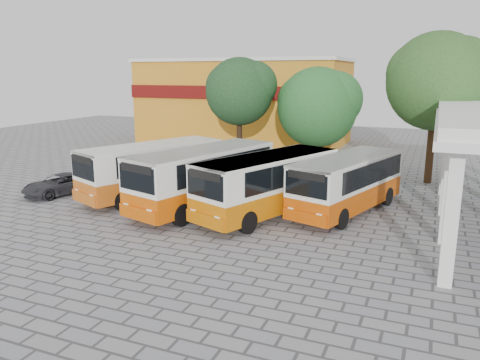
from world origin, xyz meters
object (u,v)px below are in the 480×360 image
at_px(bus_centre_left, 204,175).
at_px(bus_centre_right, 268,181).
at_px(parked_car, 60,184).
at_px(bus_far_right, 348,181).
at_px(bus_far_left, 153,167).

distance_m(bus_centre_left, bus_centre_right, 3.51).
distance_m(bus_centre_left, parked_car, 9.20).
bearing_deg(bus_centre_left, bus_far_right, 33.29).
distance_m(bus_far_left, bus_centre_right, 7.31).
relative_size(bus_centre_left, bus_centre_right, 1.03).
bearing_deg(bus_far_left, bus_centre_left, 7.54).
xyz_separation_m(bus_far_left, bus_far_right, (10.78, 1.19, -0.10)).
xyz_separation_m(bus_far_left, bus_centre_left, (3.75, -0.99, 0.06)).
xyz_separation_m(bus_centre_left, bus_far_right, (7.03, 2.18, -0.16)).
relative_size(bus_centre_right, bus_far_right, 1.06).
xyz_separation_m(bus_far_left, bus_centre_right, (7.26, -0.87, -0.01)).
height_order(bus_centre_left, parked_car, bus_centre_left).
height_order(bus_centre_right, bus_far_right, bus_centre_right).
xyz_separation_m(bus_centre_left, parked_car, (-9.09, -0.64, -1.22)).
xyz_separation_m(bus_far_right, parked_car, (-16.12, -2.83, -1.06)).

